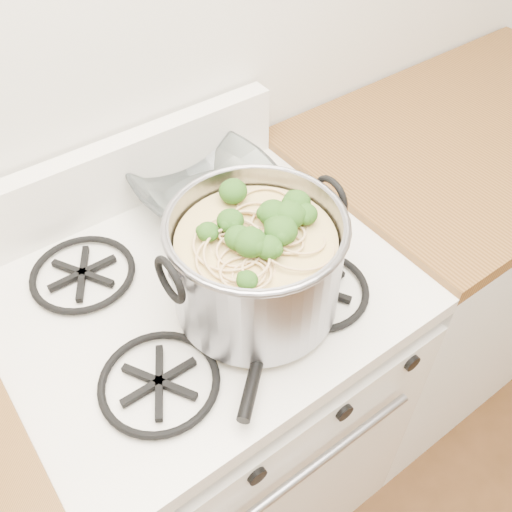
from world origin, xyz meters
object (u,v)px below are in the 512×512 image
(gas_range, at_px, (212,405))
(spatula, at_px, (274,295))
(stock_pot, at_px, (256,264))
(glass_bowl, at_px, (205,193))

(gas_range, height_order, spatula, spatula)
(stock_pot, xyz_separation_m, spatula, (0.03, -0.02, -0.09))
(gas_range, distance_m, stock_pot, 0.60)
(gas_range, height_order, stock_pot, stock_pot)
(gas_range, relative_size, glass_bowl, 7.78)
(stock_pot, height_order, spatula, stock_pot)
(spatula, bearing_deg, glass_bowl, 128.63)
(stock_pot, xyz_separation_m, glass_bowl, (0.08, 0.30, -0.08))
(gas_range, bearing_deg, glass_bowl, 53.71)
(gas_range, height_order, glass_bowl, glass_bowl)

